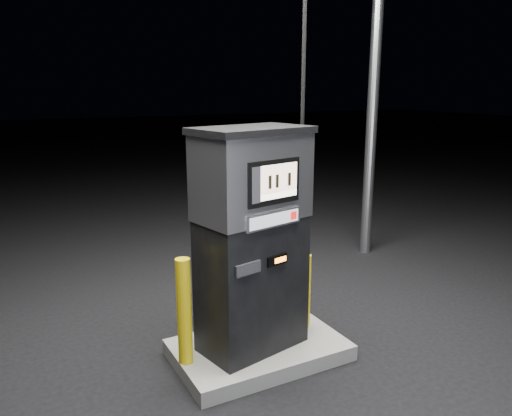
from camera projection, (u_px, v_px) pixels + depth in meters
name	position (u px, v px, depth m)	size (l,w,h in m)	color
ground	(259.00, 357.00, 4.83)	(80.00, 80.00, 0.00)	black
pump_island	(259.00, 350.00, 4.81)	(1.60, 1.00, 0.15)	#62625E
fuel_dispenser	(252.00, 239.00, 4.51)	(1.19, 0.81, 4.28)	black
bollard_left	(184.00, 312.00, 4.35)	(0.13, 0.13, 0.97)	gold
bollard_right	(305.00, 291.00, 5.05)	(0.10, 0.10, 0.77)	gold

